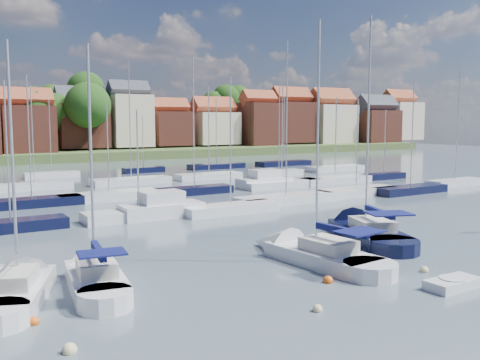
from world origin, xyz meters
TOP-DOWN VIEW (x-y plane):
  - ground at (0.00, 40.00)m, footprint 260.00×260.00m
  - sailboat_left at (-15.67, 4.62)m, footprint 3.87×9.53m
  - sailboat_centre at (-3.57, 2.79)m, footprint 3.90×11.16m
  - sailboat_navy at (3.86, 6.01)m, footprint 7.21×12.23m
  - sailboat_far at (-19.03, 4.84)m, footprint 5.91×9.75m
  - tender at (-0.95, -5.25)m, footprint 2.91×1.39m
  - buoy_a at (-18.72, -2.79)m, footprint 0.54×0.54m
  - buoy_b at (-8.60, -4.22)m, footprint 0.43×0.43m
  - buoy_c at (-5.49, -1.32)m, footprint 0.51×0.51m
  - buoy_d at (0.19, -2.64)m, footprint 0.46×0.46m
  - buoy_e at (5.28, 6.82)m, footprint 0.46×0.46m
  - buoy_g at (3.16, 5.06)m, footprint 0.41×0.41m
  - buoy_h at (-19.25, 0.67)m, footprint 0.44×0.44m
  - marina_field at (1.91, 35.15)m, footprint 79.62×41.41m
  - far_shore_town at (2.23, 132.67)m, footprint 212.46×90.00m

SIDE VIEW (x-z plane):
  - ground at x=0.00m, z-range 0.00..0.00m
  - buoy_a at x=-18.72m, z-range -0.27..0.27m
  - buoy_b at x=-8.60m, z-range -0.22..0.22m
  - buoy_c at x=-5.49m, z-range -0.26..0.26m
  - buoy_d at x=0.19m, z-range -0.23..0.23m
  - buoy_e at x=5.28m, z-range -0.23..0.23m
  - buoy_g at x=3.16m, z-range -0.21..0.21m
  - buoy_h at x=-19.25m, z-range -0.22..0.22m
  - tender at x=-0.95m, z-range -0.07..0.55m
  - sailboat_far at x=-19.03m, z-range -6.01..6.69m
  - sailboat_navy at x=3.86m, z-range -7.88..8.58m
  - sailboat_centre at x=-3.57m, z-range -7.09..7.81m
  - sailboat_left at x=-15.67m, z-range -5.99..6.72m
  - marina_field at x=1.91m, z-range -7.53..8.40m
  - far_shore_town at x=2.23m, z-range -6.53..15.74m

